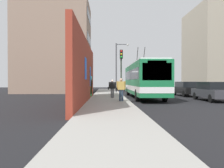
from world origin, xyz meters
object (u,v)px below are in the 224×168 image
object	(u,v)px
parked_car_black	(186,88)
pedestrian_midblock	(112,87)
city_bus	(143,79)
traffic_light	(121,65)
street_lamp	(118,64)
parked_car_dark_gray	(212,91)
pedestrian_at_curb	(121,88)

from	to	relation	value
parked_car_black	pedestrian_midblock	size ratio (longest dim) A/B	3.05
pedestrian_midblock	city_bus	bearing A→B (deg)	-66.21
city_bus	traffic_light	bearing A→B (deg)	95.94
parked_car_black	street_lamp	size ratio (longest dim) A/B	0.75
parked_car_dark_gray	parked_car_black	world-z (taller)	same
parked_car_dark_gray	traffic_light	distance (m)	8.31
parked_car_dark_gray	pedestrian_midblock	size ratio (longest dim) A/B	2.86
pedestrian_midblock	pedestrian_at_curb	size ratio (longest dim) A/B	0.95
city_bus	traffic_light	xyz separation A→B (m)	(-0.22, 2.15, 1.31)
parked_car_dark_gray	parked_car_black	bearing A→B (deg)	-0.00
city_bus	pedestrian_at_curb	size ratio (longest dim) A/B	7.05
parked_car_dark_gray	street_lamp	world-z (taller)	street_lamp
parked_car_black	pedestrian_at_curb	bearing A→B (deg)	135.76
pedestrian_at_curb	parked_car_black	bearing A→B (deg)	-44.24
parked_car_dark_gray	parked_car_black	distance (m)	6.24
pedestrian_at_curb	street_lamp	bearing A→B (deg)	-1.81
pedestrian_midblock	street_lamp	bearing A→B (deg)	-5.74
city_bus	pedestrian_at_curb	world-z (taller)	city_bus
pedestrian_midblock	street_lamp	xyz separation A→B (m)	(9.77, -0.98, 2.82)
parked_car_dark_gray	street_lamp	xyz separation A→B (m)	(11.76, 7.25, 3.07)
traffic_light	street_lamp	distance (m)	8.69
traffic_light	city_bus	bearing A→B (deg)	-84.06
pedestrian_midblock	parked_car_dark_gray	bearing A→B (deg)	-103.55
parked_car_dark_gray	pedestrian_at_curb	xyz separation A→B (m)	(-1.64, 7.67, 0.32)
traffic_light	pedestrian_midblock	bearing A→B (deg)	141.56
traffic_light	parked_car_black	bearing A→B (deg)	-66.85
parked_car_dark_gray	traffic_light	xyz separation A→B (m)	(3.10, 7.35, 2.32)
pedestrian_midblock	traffic_light	bearing A→B (deg)	-38.44
parked_car_black	pedestrian_at_curb	distance (m)	11.00
city_bus	parked_car_dark_gray	xyz separation A→B (m)	(-3.32, -5.20, -1.01)
city_bus	pedestrian_midblock	bearing A→B (deg)	113.79
parked_car_black	pedestrian_at_curb	size ratio (longest dim) A/B	2.90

